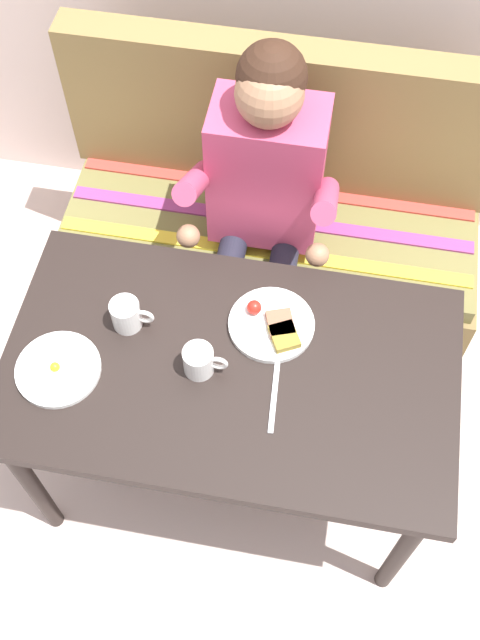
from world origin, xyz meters
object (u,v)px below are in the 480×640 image
Objects in this scene: couch at (270,233)px; person at (263,194)px; coffee_mug_second at (127,314)px; knife at (274,397)px; plate_eggs at (58,369)px; plate_breakfast at (273,325)px; coffee_mug at (199,360)px; table at (230,380)px.

couch is 0.45m from person.
person reaches higher than coffee_mug_second.
couch is 7.20× the size of knife.
plate_breakfast is at bearing 23.31° from plate_eggs.
coffee_mug_second reaches higher than plate_breakfast.
knife is at bearing -19.43° from coffee_mug_second.
table is at bearing 16.28° from coffee_mug.
plate_eggs is at bearing -156.69° from plate_breakfast.
coffee_mug_second reaches higher than table.
person is 10.27× the size of coffee_mug_second.
plate_breakfast is 0.39m from coffee_mug_second.
table is at bearing -15.15° from coffee_mug_second.
knife is at bearing -80.32° from plate_breakfast.
coffee_mug_second is at bearing -113.19° from couch.
table is 6.00× the size of knife.
coffee_mug reaches higher than plate_breakfast.
plate_breakfast is 1.17× the size of knife.
coffee_mug is at bearing 11.04° from plate_eggs.
plate_eggs is 0.57m from knife.
plate_eggs is at bearing -129.95° from coffee_mug_second.
person reaches higher than plate_breakfast.
couch is at bearing 90.00° from table.
knife is (0.57, 0.02, -0.01)m from plate_eggs.
coffee_mug_second is at bearing -171.67° from plate_breakfast.
knife reaches higher than table.
person is at bearing 83.88° from coffee_mug.
plate_breakfast is 0.58m from plate_eggs.
coffee_mug is (-0.17, -0.16, 0.03)m from plate_breakfast.
plate_eggs is at bearing -168.96° from coffee_mug.
couch reaches higher than plate_breakfast.
couch is 6.44× the size of plate_eggs.
person is 6.06× the size of knife.
person is 10.27× the size of coffee_mug.
person is 5.42× the size of plate_eggs.
couch is 0.93m from knife.
coffee_mug is (-0.07, -0.79, 0.45)m from couch.
table is 5.37× the size of plate_eggs.
plate_eggs is at bearing -168.05° from table.
table is 0.83× the size of couch.
plate_breakfast is at bearing 43.25° from coffee_mug.
person is at bearing -92.98° from couch.
plate_eggs is 0.23m from coffee_mug_second.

